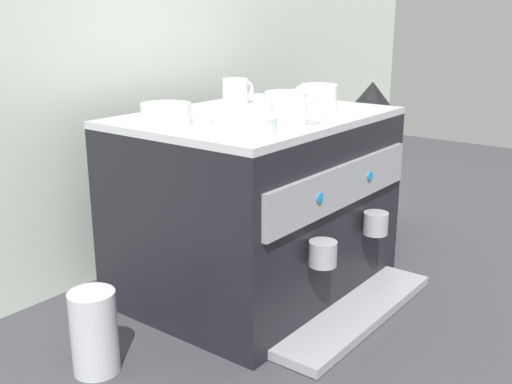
{
  "coord_description": "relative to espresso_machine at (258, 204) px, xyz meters",
  "views": [
    {
      "loc": [
        -1.08,
        -0.82,
        0.63
      ],
      "look_at": [
        0.0,
        0.0,
        0.24
      ],
      "focal_mm": 42.77,
      "sensor_mm": 36.0,
      "label": 1
    }
  ],
  "objects": [
    {
      "name": "tiled_backsplash_wall",
      "position": [
        0.0,
        0.35,
        0.28
      ],
      "size": [
        2.8,
        0.03,
        0.98
      ],
      "primitive_type": "cube",
      "color": "silver",
      "rests_on": "ground_plane"
    },
    {
      "name": "ceramic_bowl_1",
      "position": [
        -0.21,
        0.08,
        0.23
      ],
      "size": [
        0.1,
        0.1,
        0.04
      ],
      "color": "silver",
      "rests_on": "espresso_machine"
    },
    {
      "name": "coffee_grinder",
      "position": [
        0.53,
        -0.01,
        0.01
      ],
      "size": [
        0.18,
        0.18,
        0.45
      ],
      "color": "black",
      "rests_on": "ground_plane"
    },
    {
      "name": "ceramic_cup_2",
      "position": [
        -0.07,
        -0.13,
        0.24
      ],
      "size": [
        0.08,
        0.1,
        0.06
      ],
      "color": "white",
      "rests_on": "espresso_machine"
    },
    {
      "name": "ceramic_cup_0",
      "position": [
        0.11,
        -0.09,
        0.24
      ],
      "size": [
        0.08,
        0.12,
        0.06
      ],
      "color": "white",
      "rests_on": "espresso_machine"
    },
    {
      "name": "milk_pitcher",
      "position": [
        -0.47,
        0.01,
        -0.13
      ],
      "size": [
        0.09,
        0.09,
        0.16
      ],
      "primitive_type": "cylinder",
      "color": "#B7B7BC",
      "rests_on": "ground_plane"
    },
    {
      "name": "ceramic_bowl_0",
      "position": [
        0.15,
        0.02,
        0.23
      ],
      "size": [
        0.12,
        0.12,
        0.03
      ],
      "color": "silver",
      "rests_on": "espresso_machine"
    },
    {
      "name": "espresso_machine",
      "position": [
        0.0,
        0.0,
        0.0
      ],
      "size": [
        0.6,
        0.55,
        0.42
      ],
      "color": "black",
      "rests_on": "ground_plane"
    },
    {
      "name": "ceramic_cup_1",
      "position": [
        0.08,
        0.13,
        0.24
      ],
      "size": [
        0.1,
        0.06,
        0.06
      ],
      "color": "white",
      "rests_on": "espresso_machine"
    },
    {
      "name": "ground_plane",
      "position": [
        0.0,
        0.0,
        -0.21
      ],
      "size": [
        4.0,
        4.0,
        0.0
      ],
      "primitive_type": "plane",
      "color": "#38383D"
    },
    {
      "name": "ceramic_bowl_2",
      "position": [
        -0.19,
        -0.11,
        0.23
      ],
      "size": [
        0.13,
        0.13,
        0.03
      ],
      "color": "silver",
      "rests_on": "espresso_machine"
    }
  ]
}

